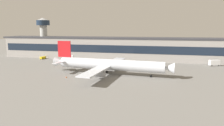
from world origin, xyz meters
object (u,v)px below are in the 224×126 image
at_px(catering_truck, 69,58).
at_px(follow_me_car, 43,58).
at_px(traffic_cone_0, 66,77).
at_px(stair_truck, 215,63).
at_px(airliner, 108,65).
at_px(control_tower, 44,32).
at_px(baggage_tug, 103,61).

height_order(catering_truck, follow_me_car, catering_truck).
height_order(catering_truck, traffic_cone_0, catering_truck).
bearing_deg(stair_truck, catering_truck, -177.52).
distance_m(airliner, follow_me_car, 70.93).
height_order(airliner, follow_me_car, airliner).
xyz_separation_m(follow_me_car, traffic_cone_0, (42.86, -49.64, -0.75)).
relative_size(control_tower, follow_me_car, 6.50).
height_order(airliner, catering_truck, airliner).
xyz_separation_m(airliner, follow_me_car, (-59.84, 37.89, -3.76)).
distance_m(airliner, traffic_cone_0, 21.14).
distance_m(catering_truck, stair_truck, 93.76).
distance_m(control_tower, stair_truck, 128.67).
xyz_separation_m(catering_truck, follow_me_car, (-22.90, 4.97, -1.20)).
relative_size(catering_truck, stair_truck, 1.16).
relative_size(airliner, follow_me_car, 12.96).
bearing_deg(follow_me_car, traffic_cone_0, -49.19).
relative_size(control_tower, baggage_tug, 7.66).
bearing_deg(baggage_tug, follow_me_car, 175.40).
xyz_separation_m(baggage_tug, traffic_cone_0, (-4.29, -45.85, -0.75)).
bearing_deg(stair_truck, baggage_tug, -177.63).
distance_m(catering_truck, follow_me_car, 23.46).
bearing_deg(baggage_tug, control_tower, 159.09).
bearing_deg(stair_truck, control_tower, 171.53).
bearing_deg(traffic_cone_0, stair_truck, 33.46).
height_order(airliner, traffic_cone_0, airliner).
bearing_deg(traffic_cone_0, control_tower, 127.81).
relative_size(baggage_tug, follow_me_car, 0.85).
xyz_separation_m(catering_truck, stair_truck, (93.68, 4.05, -0.31)).
xyz_separation_m(airliner, control_tower, (-69.37, 55.75, 14.46)).
bearing_deg(airliner, follow_me_car, 147.66).
distance_m(baggage_tug, catering_truck, 24.31).
xyz_separation_m(catering_truck, traffic_cone_0, (19.96, -44.67, -1.95)).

